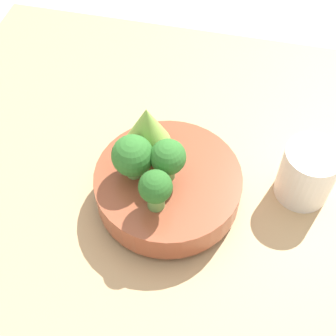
# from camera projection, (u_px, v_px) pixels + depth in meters

# --- Properties ---
(ground_plane) EXTENTS (6.00, 6.00, 0.00)m
(ground_plane) POSITION_uv_depth(u_px,v_px,m) (157.00, 198.00, 0.79)
(ground_plane) COLOR beige
(table) EXTENTS (0.86, 0.82, 0.04)m
(table) POSITION_uv_depth(u_px,v_px,m) (157.00, 191.00, 0.77)
(table) COLOR tan
(table) RESTS_ON ground_plane
(bowl) EXTENTS (0.22, 0.22, 0.06)m
(bowl) POSITION_uv_depth(u_px,v_px,m) (168.00, 186.00, 0.71)
(bowl) COLOR brown
(bowl) RESTS_ON table
(broccoli_floret_front) EXTENTS (0.05, 0.05, 0.07)m
(broccoli_floret_front) POSITION_uv_depth(u_px,v_px,m) (156.00, 189.00, 0.63)
(broccoli_floret_front) COLOR #609347
(broccoli_floret_front) RESTS_ON bowl
(broccoli_floret_left) EXTENTS (0.06, 0.06, 0.07)m
(broccoli_floret_left) POSITION_uv_depth(u_px,v_px,m) (133.00, 156.00, 0.66)
(broccoli_floret_left) COLOR #6BA34C
(broccoli_floret_left) RESTS_ON bowl
(romanesco_piece_far) EXTENTS (0.07, 0.07, 0.09)m
(romanesco_piece_far) POSITION_uv_depth(u_px,v_px,m) (147.00, 127.00, 0.67)
(romanesco_piece_far) COLOR #7AB256
(romanesco_piece_far) RESTS_ON bowl
(broccoli_floret_center) EXTENTS (0.05, 0.05, 0.07)m
(broccoli_floret_center) POSITION_uv_depth(u_px,v_px,m) (168.00, 158.00, 0.65)
(broccoli_floret_center) COLOR #609347
(broccoli_floret_center) RESTS_ON bowl
(cup) EXTENTS (0.08, 0.08, 0.10)m
(cup) POSITION_uv_depth(u_px,v_px,m) (307.00, 173.00, 0.71)
(cup) COLOR silver
(cup) RESTS_ON table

